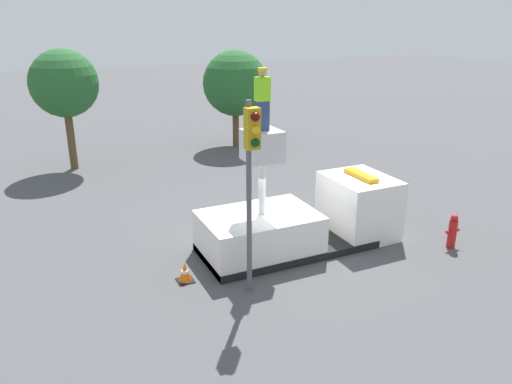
% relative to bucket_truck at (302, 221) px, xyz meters
% --- Properties ---
extents(ground_plane, '(120.00, 120.00, 0.00)m').
position_rel_bucket_truck_xyz_m(ground_plane, '(-0.56, 0.00, -0.85)').
color(ground_plane, '#4C4C4F').
extents(bucket_truck, '(6.43, 2.44, 3.94)m').
position_rel_bucket_truck_xyz_m(bucket_truck, '(0.00, 0.00, 0.00)').
color(bucket_truck, black).
rests_on(bucket_truck, ground).
extents(worker, '(0.40, 0.26, 1.75)m').
position_rel_bucket_truck_xyz_m(worker, '(-1.44, 0.00, 3.97)').
color(worker, navy).
rests_on(worker, bucket_truck).
extents(traffic_light_pole, '(0.34, 0.57, 5.16)m').
position_rel_bucket_truck_xyz_m(traffic_light_pole, '(-2.67, -1.94, 2.80)').
color(traffic_light_pole, '#515156').
rests_on(traffic_light_pole, ground).
extents(fire_hydrant, '(0.51, 0.27, 1.13)m').
position_rel_bucket_truck_xyz_m(fire_hydrant, '(4.27, -2.14, -0.30)').
color(fire_hydrant, red).
rests_on(fire_hydrant, ground).
extents(traffic_cone_rear, '(0.46, 0.46, 0.55)m').
position_rel_bucket_truck_xyz_m(traffic_cone_rear, '(-4.11, -0.59, -0.59)').
color(traffic_cone_rear, black).
rests_on(traffic_cone_rear, ground).
extents(tree_left_bg, '(3.10, 3.10, 5.63)m').
position_rel_bucket_truck_xyz_m(tree_left_bg, '(-5.68, 12.05, 3.19)').
color(tree_left_bg, brown).
rests_on(tree_left_bg, ground).
extents(tree_right_bg, '(3.53, 3.53, 5.27)m').
position_rel_bucket_truck_xyz_m(tree_right_bg, '(3.11, 12.76, 2.64)').
color(tree_right_bg, brown).
rests_on(tree_right_bg, ground).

